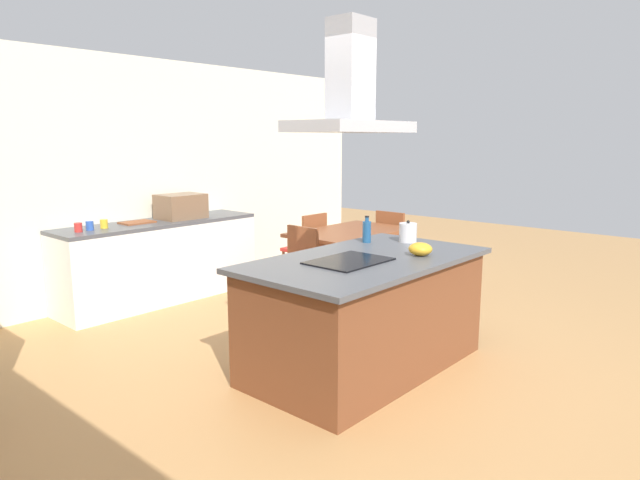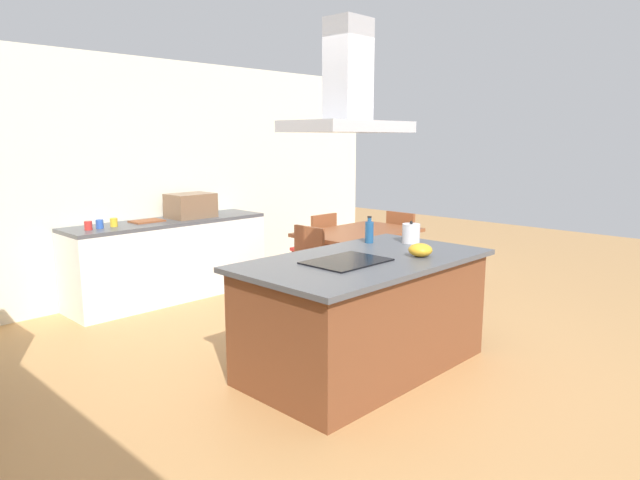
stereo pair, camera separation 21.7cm
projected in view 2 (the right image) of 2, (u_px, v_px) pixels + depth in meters
ground at (246, 325)px, 5.51m from camera, size 16.00×16.00×0.00m
wall_back at (149, 179)px, 6.47m from camera, size 7.20×0.10×2.70m
kitchen_island at (364, 313)px, 4.40m from camera, size 2.01×1.13×0.90m
cooktop at (347, 261)px, 4.17m from camera, size 0.60×0.44×0.01m
tea_kettle at (411, 233)px, 4.93m from camera, size 0.21×0.16×0.19m
olive_oil_bottle at (369, 232)px, 4.92m from camera, size 0.08×0.08×0.24m
mixing_bowl at (420, 250)px, 4.36m from camera, size 0.19×0.19×0.10m
back_counter at (170, 259)px, 6.38m from camera, size 2.29×0.62×0.90m
countertop_microwave at (191, 206)px, 6.49m from camera, size 0.50×0.38×0.28m
coffee_mug_red at (88, 226)px, 5.62m from camera, size 0.08×0.08×0.09m
coffee_mug_blue at (100, 224)px, 5.72m from camera, size 0.08×0.08×0.09m
coffee_mug_yellow at (114, 222)px, 5.84m from camera, size 0.08×0.08×0.09m
cutting_board at (147, 221)px, 6.17m from camera, size 0.34×0.24×0.02m
dining_table at (359, 238)px, 6.52m from camera, size 1.40×0.90×0.75m
chair_at_left_end at (302, 263)px, 5.90m from camera, size 0.42×0.42×0.89m
chair_at_right_end at (405, 241)px, 7.19m from camera, size 0.42×0.42×0.89m
chair_facing_back_wall at (318, 244)px, 7.00m from camera, size 0.42×0.42×0.89m
range_hood at (348, 96)px, 3.96m from camera, size 0.90×0.55×0.78m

